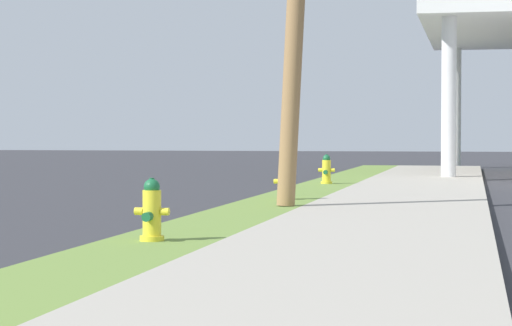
{
  "coord_description": "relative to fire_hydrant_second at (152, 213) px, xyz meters",
  "views": [
    {
      "loc": [
        4.34,
        -1.33,
        1.38
      ],
      "look_at": [
        1.34,
        12.8,
        0.97
      ],
      "focal_mm": 72.05,
      "sensor_mm": 36.0,
      "label": 1
    }
  ],
  "objects": [
    {
      "name": "fire_hydrant_third",
      "position": [
        0.15,
        7.86,
        0.0
      ],
      "size": [
        0.42,
        0.37,
        0.74
      ],
      "color": "yellow",
      "rests_on": "grass_verge"
    },
    {
      "name": "fire_hydrant_second",
      "position": [
        0.0,
        0.0,
        0.0
      ],
      "size": [
        0.42,
        0.38,
        0.74
      ],
      "color": "yellow",
      "rests_on": "grass_verge"
    },
    {
      "name": "fire_hydrant_fourth",
      "position": [
        0.07,
        14.21,
        0.0
      ],
      "size": [
        0.42,
        0.37,
        0.74
      ],
      "color": "yellow",
      "rests_on": "grass_verge"
    }
  ]
}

